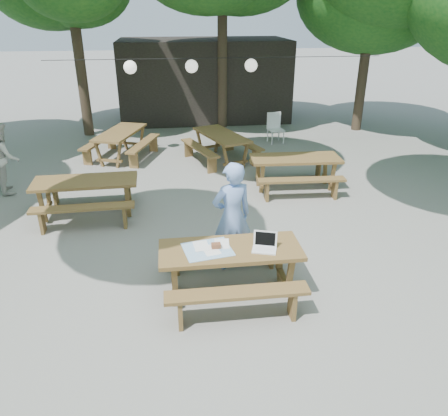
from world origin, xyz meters
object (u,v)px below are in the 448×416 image
object	(u,v)px
main_picnic_table	(230,270)
second_person	(4,157)
picnic_table_nw	(87,197)
plastic_chair	(275,134)
woman	(232,217)

from	to	relation	value
main_picnic_table	second_person	xyz separation A→B (m)	(-4.43, 4.53, 0.41)
picnic_table_nw	plastic_chair	xyz separation A→B (m)	(4.95, 4.62, -0.13)
picnic_table_nw	plastic_chair	distance (m)	6.77
main_picnic_table	second_person	world-z (taller)	second_person
picnic_table_nw	woman	size ratio (longest dim) A/B	1.15
second_person	main_picnic_table	bearing A→B (deg)	-157.18
second_person	plastic_chair	xyz separation A→B (m)	(6.92, 3.08, -0.54)
picnic_table_nw	woman	distance (m)	3.46
main_picnic_table	picnic_table_nw	xyz separation A→B (m)	(-2.45, 2.99, 0.00)
woman	plastic_chair	bearing A→B (deg)	-123.39
main_picnic_table	plastic_chair	xyz separation A→B (m)	(2.49, 7.61, -0.13)
main_picnic_table	plastic_chair	size ratio (longest dim) A/B	2.22
woman	second_person	distance (m)	5.93
second_person	plastic_chair	bearing A→B (deg)	-87.53
picnic_table_nw	second_person	bearing A→B (deg)	140.30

